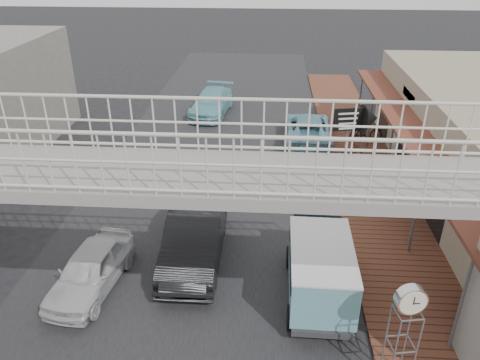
# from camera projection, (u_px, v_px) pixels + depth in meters

# --- Properties ---
(ground) EXTENTS (120.00, 120.00, 0.00)m
(ground) POSITION_uv_depth(u_px,v_px,m) (192.00, 263.00, 14.68)
(ground) COLOR black
(ground) RESTS_ON ground
(road_strip) EXTENTS (10.00, 60.00, 0.01)m
(road_strip) POSITION_uv_depth(u_px,v_px,m) (192.00, 263.00, 14.68)
(road_strip) COLOR black
(road_strip) RESTS_ON ground
(sidewalk) EXTENTS (3.00, 40.00, 0.10)m
(sidewalk) POSITION_uv_depth(u_px,v_px,m) (383.00, 219.00, 16.92)
(sidewalk) COLOR brown
(sidewalk) RESTS_ON ground
(footbridge) EXTENTS (16.40, 2.40, 6.34)m
(footbridge) POSITION_uv_depth(u_px,v_px,m) (154.00, 259.00, 9.67)
(footbridge) COLOR gray
(footbridge) RESTS_ON ground
(white_hatchback) EXTENTS (1.95, 3.83, 1.25)m
(white_hatchback) POSITION_uv_depth(u_px,v_px,m) (91.00, 269.00, 13.43)
(white_hatchback) COLOR silver
(white_hatchback) RESTS_ON ground
(dark_sedan) EXTENTS (1.73, 4.81, 1.58)m
(dark_sedan) POSITION_uv_depth(u_px,v_px,m) (195.00, 237.00, 14.59)
(dark_sedan) COLOR black
(dark_sedan) RESTS_ON ground
(angkot_curb) EXTENTS (2.35, 4.85, 1.33)m
(angkot_curb) POSITION_uv_depth(u_px,v_px,m) (308.00, 129.00, 23.21)
(angkot_curb) COLOR #6CA7BC
(angkot_curb) RESTS_ON ground
(angkot_far) EXTENTS (2.45, 4.86, 1.35)m
(angkot_far) POSITION_uv_depth(u_px,v_px,m) (212.00, 102.00, 26.93)
(angkot_far) COLOR #6EB4BE
(angkot_far) RESTS_ON ground
(angkot_van) EXTENTS (1.79, 3.79, 1.85)m
(angkot_van) POSITION_uv_depth(u_px,v_px,m) (320.00, 264.00, 12.75)
(angkot_van) COLOR black
(angkot_van) RESTS_ON ground
(motorcycle_near) EXTENTS (1.69, 1.09, 0.84)m
(motorcycle_near) POSITION_uv_depth(u_px,v_px,m) (346.00, 154.00, 20.86)
(motorcycle_near) COLOR black
(motorcycle_near) RESTS_ON sidewalk
(motorcycle_far) EXTENTS (1.72, 0.75, 1.00)m
(motorcycle_far) POSITION_uv_depth(u_px,v_px,m) (366.00, 132.00, 23.01)
(motorcycle_far) COLOR black
(motorcycle_far) RESTS_ON sidewalk
(street_clock) EXTENTS (0.69, 0.60, 2.71)m
(street_clock) POSITION_uv_depth(u_px,v_px,m) (410.00, 304.00, 9.66)
(street_clock) COLOR #59595B
(street_clock) RESTS_ON sidewalk
(arrow_sign) EXTENTS (1.90, 1.25, 3.17)m
(arrow_sign) POSITION_uv_depth(u_px,v_px,m) (367.00, 119.00, 18.63)
(arrow_sign) COLOR #59595B
(arrow_sign) RESTS_ON sidewalk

